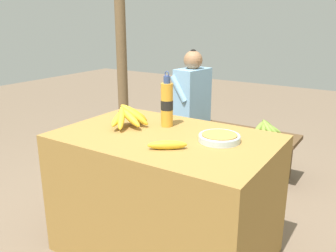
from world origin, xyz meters
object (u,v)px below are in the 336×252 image
object	(u,v)px
water_bottle	(167,104)
banana_bunch_green	(266,127)
serving_bowl	(219,137)
seated_vendor	(189,100)
loose_banana_front	(167,145)
banana_bunch_ripe	(129,115)
support_post_near	(121,44)
wooden_bench	(222,134)

from	to	relation	value
water_bottle	banana_bunch_green	size ratio (longest dim) A/B	1.03
serving_bowl	seated_vendor	world-z (taller)	seated_vendor
loose_banana_front	seated_vendor	bearing A→B (deg)	115.98
banana_bunch_ripe	support_post_near	world-z (taller)	support_post_near
water_bottle	wooden_bench	xyz separation A→B (m)	(-0.15, 1.17, -0.54)
serving_bowl	banana_bunch_green	world-z (taller)	serving_bowl
water_bottle	wooden_bench	size ratio (longest dim) A/B	0.24
water_bottle	banana_bunch_green	distance (m)	1.26
loose_banana_front	water_bottle	bearing A→B (deg)	123.41
banana_bunch_green	wooden_bench	bearing A→B (deg)	179.58
wooden_bench	support_post_near	bearing A→B (deg)	172.46
serving_bowl	support_post_near	distance (m)	2.37
wooden_bench	support_post_near	world-z (taller)	support_post_near
serving_bowl	wooden_bench	size ratio (longest dim) A/B	0.16
banana_bunch_ripe	seated_vendor	bearing A→B (deg)	103.61
banana_bunch_ripe	serving_bowl	distance (m)	0.58
wooden_bench	seated_vendor	bearing A→B (deg)	-175.77
serving_bowl	loose_banana_front	world-z (taller)	loose_banana_front
serving_bowl	loose_banana_front	size ratio (longest dim) A/B	1.19
banana_bunch_green	water_bottle	bearing A→B (deg)	-102.65
loose_banana_front	seated_vendor	world-z (taller)	seated_vendor
support_post_near	loose_banana_front	bearing A→B (deg)	-44.62
water_bottle	support_post_near	bearing A→B (deg)	137.77
loose_banana_front	banana_bunch_green	bearing A→B (deg)	88.48
serving_bowl	water_bottle	distance (m)	0.41
banana_bunch_ripe	seated_vendor	xyz separation A→B (m)	(-0.31, 1.28, -0.19)
serving_bowl	seated_vendor	size ratio (longest dim) A/B	0.20
banana_bunch_green	seated_vendor	bearing A→B (deg)	-178.30
banana_bunch_ripe	banana_bunch_green	bearing A→B (deg)	70.84
serving_bowl	banana_bunch_ripe	bearing A→B (deg)	-174.95
banana_bunch_ripe	wooden_bench	bearing A→B (deg)	88.35
water_bottle	seated_vendor	size ratio (longest dim) A/B	0.30
serving_bowl	support_post_near	size ratio (longest dim) A/B	0.10
water_bottle	support_post_near	distance (m)	2.01
water_bottle	banana_bunch_green	world-z (taller)	water_bottle
loose_banana_front	banana_bunch_green	distance (m)	1.53
loose_banana_front	support_post_near	xyz separation A→B (m)	(-1.70, 1.68, 0.34)
banana_bunch_ripe	banana_bunch_green	distance (m)	1.41
banana_bunch_ripe	serving_bowl	xyz separation A→B (m)	(0.58, 0.05, -0.05)
seated_vendor	banana_bunch_green	xyz separation A→B (m)	(0.76, 0.02, -0.15)
banana_bunch_green	support_post_near	size ratio (longest dim) A/B	0.15
wooden_bench	support_post_near	xyz separation A→B (m)	(-1.33, 0.18, 0.77)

